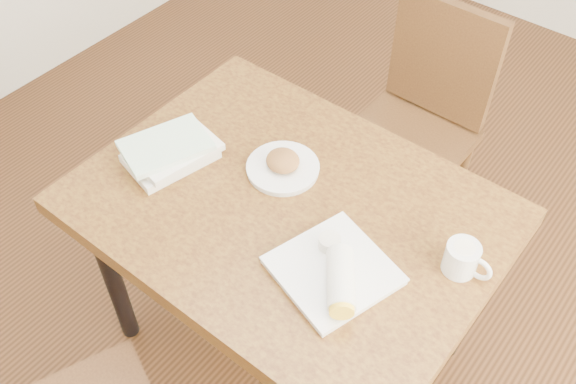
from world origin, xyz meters
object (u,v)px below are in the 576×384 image
Objects in this scene: chair_far at (420,114)px; book_stack at (171,152)px; table at (288,223)px; coffee_mug at (463,259)px; plate_scone at (283,165)px; plate_burrito at (336,273)px.

chair_far is 0.97m from book_stack.
table is 8.89× the size of coffee_mug.
chair_far is 0.87m from coffee_mug.
chair_far is at bearing 82.51° from plate_scone.
table is at bearing 11.39° from book_stack.
chair_far is at bearing 105.53° from plate_burrito.
book_stack reaches higher than table.
table is 0.40m from book_stack.
table is at bearing -89.84° from chair_far.
chair_far is 0.97m from plate_burrito.
plate_burrito is at bearing -26.43° from table.
plate_burrito reaches higher than coffee_mug.
coffee_mug is 0.32m from plate_burrito.
chair_far is 7.36× the size of coffee_mug.
table is 1.21× the size of chair_far.
table is 5.37× the size of plate_scone.
plate_scone is 0.73× the size of book_stack.
plate_scone is (-0.09, 0.09, 0.10)m from table.
chair_far is 0.73m from plate_scone.
chair_far reaches higher than book_stack.
coffee_mug is at bearing 44.03° from plate_burrito.
coffee_mug is at bearing 0.59° from plate_scone.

